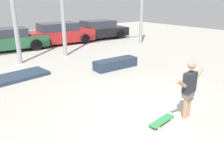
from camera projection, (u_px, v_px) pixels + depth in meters
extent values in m
plane|color=#B2ADA3|center=(145.00, 111.00, 5.83)|extent=(36.00, 36.00, 0.00)
cylinder|color=tan|center=(186.00, 106.00, 5.40)|extent=(0.12, 0.12, 0.69)
cylinder|color=tan|center=(189.00, 103.00, 5.51)|extent=(0.12, 0.12, 0.69)
cube|color=slate|center=(188.00, 94.00, 5.37)|extent=(0.35, 0.22, 0.15)
cube|color=#26262D|center=(190.00, 82.00, 5.27)|extent=(0.41, 0.24, 0.50)
sphere|color=tan|center=(192.00, 65.00, 5.14)|extent=(0.19, 0.19, 0.19)
cylinder|color=tan|center=(181.00, 84.00, 4.95)|extent=(0.45, 0.14, 0.31)
cylinder|color=tan|center=(198.00, 75.00, 5.54)|extent=(0.45, 0.14, 0.31)
cube|color=#338C4C|center=(162.00, 121.00, 5.25)|extent=(0.83, 0.30, 0.01)
cylinder|color=silver|center=(164.00, 116.00, 5.52)|extent=(0.06, 0.04, 0.05)
cylinder|color=silver|center=(172.00, 120.00, 5.37)|extent=(0.06, 0.04, 0.05)
cylinder|color=silver|center=(151.00, 125.00, 5.15)|extent=(0.06, 0.04, 0.05)
cylinder|color=silver|center=(159.00, 128.00, 5.00)|extent=(0.06, 0.04, 0.05)
cube|color=#28384C|center=(116.00, 64.00, 9.45)|extent=(2.00, 0.70, 0.40)
cube|color=#28384C|center=(5.00, 79.00, 7.96)|extent=(3.21, 1.40, 0.13)
cube|color=#28603D|center=(9.00, 42.00, 12.62)|extent=(4.42, 2.05, 0.65)
cube|color=#2D333D|center=(4.00, 33.00, 12.36)|extent=(2.49, 1.74, 0.46)
cylinder|color=black|center=(29.00, 41.00, 14.01)|extent=(0.67, 0.28, 0.65)
cylinder|color=black|center=(36.00, 45.00, 12.73)|extent=(0.67, 0.28, 0.65)
cube|color=red|center=(61.00, 36.00, 14.48)|extent=(4.42, 1.86, 0.75)
cube|color=#2D333D|center=(58.00, 27.00, 14.19)|extent=(2.46, 1.63, 0.49)
cylinder|color=black|center=(74.00, 36.00, 15.92)|extent=(0.65, 0.25, 0.64)
cylinder|color=black|center=(85.00, 39.00, 14.68)|extent=(0.65, 0.25, 0.64)
cylinder|color=black|center=(37.00, 40.00, 14.42)|extent=(0.65, 0.25, 0.64)
cylinder|color=black|center=(46.00, 43.00, 13.17)|extent=(0.65, 0.25, 0.64)
cube|color=black|center=(100.00, 32.00, 16.53)|extent=(4.35, 2.09, 0.63)
cube|color=#2D333D|center=(98.00, 24.00, 16.26)|extent=(2.44, 1.79, 0.56)
cylinder|color=black|center=(109.00, 31.00, 17.94)|extent=(0.70, 0.28, 0.69)
cylinder|color=black|center=(121.00, 34.00, 16.59)|extent=(0.70, 0.28, 0.69)
cylinder|color=black|center=(80.00, 34.00, 16.56)|extent=(0.70, 0.28, 0.69)
cylinder|color=black|center=(90.00, 37.00, 15.22)|extent=(0.70, 0.28, 0.69)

